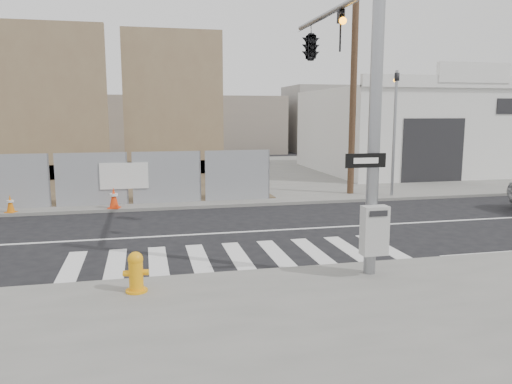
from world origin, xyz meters
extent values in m
plane|color=black|center=(0.00, 0.00, 0.00)|extent=(100.00, 100.00, 0.00)
cube|color=slate|center=(0.00, 14.00, 0.06)|extent=(50.00, 20.00, 0.12)
cylinder|color=gray|center=(2.50, -4.80, 3.62)|extent=(0.26, 0.26, 7.00)
cylinder|color=gray|center=(2.50, -2.20, 6.12)|extent=(0.14, 5.20, 0.14)
cube|color=#B2B2AF|center=(2.45, -5.08, 1.15)|extent=(0.55, 0.30, 1.05)
cube|color=black|center=(2.25, -4.96, 2.62)|extent=(0.90, 0.03, 0.30)
cube|color=silver|center=(2.25, -4.98, 2.62)|extent=(0.55, 0.01, 0.12)
imported|color=black|center=(2.50, -2.80, 5.57)|extent=(0.16, 0.20, 1.00)
imported|color=black|center=(2.50, -0.60, 5.57)|extent=(0.53, 2.48, 1.00)
cylinder|color=gray|center=(8.00, 4.60, 2.72)|extent=(0.12, 0.12, 5.20)
imported|color=black|center=(8.00, 4.60, 5.22)|extent=(0.16, 0.20, 1.00)
cube|color=#7C634A|center=(-7.00, 13.00, 4.12)|extent=(6.00, 0.50, 8.00)
cube|color=#7C634A|center=(-7.00, 13.40, 0.52)|extent=(6.00, 1.30, 0.80)
cube|color=#7C634A|center=(-0.50, 14.00, 4.12)|extent=(5.50, 0.50, 8.00)
cube|color=#7C634A|center=(-0.50, 14.40, 0.52)|extent=(5.50, 1.30, 0.80)
cube|color=silver|center=(14.00, 13.00, 2.52)|extent=(12.00, 10.00, 4.80)
cube|color=silver|center=(14.00, 8.00, 5.12)|extent=(12.00, 0.30, 0.60)
cube|color=silver|center=(14.00, 7.95, 5.57)|extent=(4.00, 0.30, 1.00)
cube|color=black|center=(12.00, 7.98, 1.72)|extent=(3.40, 0.06, 3.20)
cylinder|color=#523826|center=(6.50, 5.50, 5.12)|extent=(0.28, 0.28, 10.00)
cylinder|color=orange|center=(-2.48, -4.86, 0.14)|extent=(0.50, 0.50, 0.04)
cylinder|color=orange|center=(-2.48, -4.86, 0.44)|extent=(0.33, 0.33, 0.64)
sphere|color=orange|center=(-2.48, -4.86, 0.78)|extent=(0.30, 0.30, 0.30)
cylinder|color=orange|center=(-2.65, -4.86, 0.50)|extent=(0.17, 0.14, 0.12)
cylinder|color=orange|center=(-2.31, -4.86, 0.50)|extent=(0.17, 0.14, 0.12)
cube|color=orange|center=(-6.89, 4.22, 0.13)|extent=(0.42, 0.42, 0.03)
cone|color=orange|center=(-6.89, 4.22, 0.43)|extent=(0.37, 0.37, 0.62)
cylinder|color=silver|center=(-6.89, 4.22, 0.52)|extent=(0.24, 0.24, 0.07)
cube|color=#F13A0C|center=(-3.37, 4.22, 0.14)|extent=(0.48, 0.48, 0.03)
cone|color=#F13A0C|center=(-3.37, 4.22, 0.51)|extent=(0.43, 0.43, 0.77)
cylinder|color=silver|center=(-3.37, 4.22, 0.62)|extent=(0.30, 0.30, 0.09)
camera|label=1|loc=(-2.26, -14.54, 3.61)|focal=35.00mm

